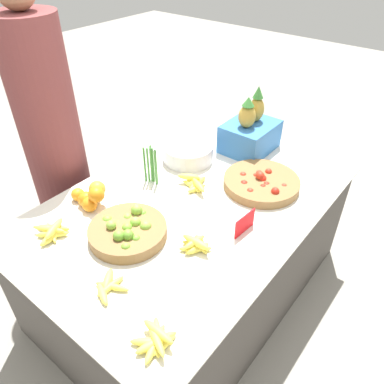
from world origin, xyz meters
TOP-DOWN VIEW (x-y plane):
  - ground_plane at (0.00, 0.00)m, footprint 12.00×12.00m
  - market_table at (0.00, 0.00)m, footprint 1.76×1.16m
  - lime_bowl at (-0.40, 0.06)m, footprint 0.36×0.36m
  - tomato_basket at (0.33, -0.22)m, footprint 0.41×0.41m
  - orange_pile at (-0.36, 0.37)m, footprint 0.14×0.22m
  - metal_bowl at (0.30, 0.27)m, footprint 0.30×0.30m
  - price_sign at (-0.04, -0.34)m, footprint 0.14×0.02m
  - produce_crate at (0.63, 0.05)m, footprint 0.33×0.27m
  - veg_bundle at (-0.01, 0.28)m, footprint 0.05×0.08m
  - banana_bunch_middle_left at (-0.66, -0.10)m, footprint 0.15×0.16m
  - banana_bunch_front_left at (-0.27, -0.24)m, footprint 0.14×0.15m
  - banana_bunch_front_center at (0.10, 0.06)m, footprint 0.18×0.21m
  - banana_bunch_back_center at (-0.61, 0.33)m, footprint 0.17×0.17m
  - banana_bunch_middle_right at (-0.71, -0.41)m, footprint 0.17×0.15m
  - vendor_person at (-0.22, 0.84)m, footprint 0.33×0.33m

SIDE VIEW (x-z plane):
  - ground_plane at x=0.00m, z-range 0.00..0.00m
  - market_table at x=0.00m, z-range 0.00..0.70m
  - banana_bunch_middle_left at x=-0.66m, z-range 0.70..0.73m
  - banana_bunch_middle_right at x=-0.71m, z-range 0.69..0.75m
  - banana_bunch_front_center at x=0.10m, z-range 0.69..0.75m
  - banana_bunch_back_center at x=-0.61m, z-range 0.69..0.75m
  - banana_bunch_front_left at x=-0.27m, z-range 0.69..0.76m
  - tomato_basket at x=0.33m, z-range 0.68..0.77m
  - lime_bowl at x=-0.40m, z-range 0.68..0.78m
  - metal_bowl at x=0.30m, z-range 0.70..0.80m
  - price_sign at x=-0.04m, z-range 0.70..0.80m
  - orange_pile at x=-0.36m, z-range 0.69..0.83m
  - vendor_person at x=-0.22m, z-range -0.06..1.65m
  - veg_bundle at x=-0.01m, z-range 0.70..0.91m
  - produce_crate at x=0.63m, z-range 0.62..1.02m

